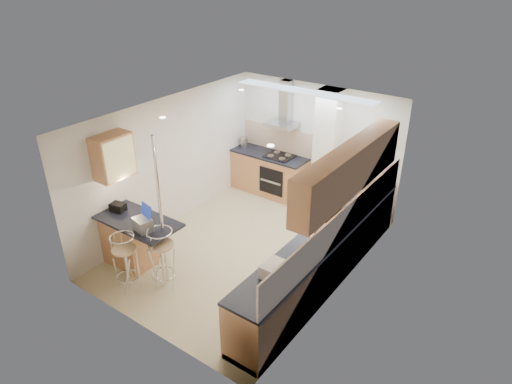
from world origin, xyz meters
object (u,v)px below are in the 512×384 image
Objects in this scene: microwave at (329,222)px; laptop at (143,225)px; bread_bin at (274,270)px; bar_stool_near at (126,262)px; bar_stool_end at (162,259)px.

microwave is 2.85m from laptop.
laptop is at bearing -172.79° from bread_bin.
microwave reaches higher than bar_stool_near.
laptop is at bearing 131.56° from microwave.
microwave reaches higher than bread_bin.
bar_stool_end is 1.99m from bread_bin.
bar_stool_near is at bearing -94.26° from laptop.
bread_bin is (1.91, 0.24, 0.49)m from bar_stool_end.
laptop is 2.26m from bread_bin.
bread_bin is at bearing 19.51° from laptop.
laptop is at bearing 123.47° from bar_stool_end.
bar_stool_near is (-0.10, -0.33, -0.56)m from laptop.
bar_stool_end is at bearing -172.43° from bread_bin.
bread_bin is at bearing -177.09° from microwave.
bread_bin is (2.34, 0.59, 0.53)m from bar_stool_near.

